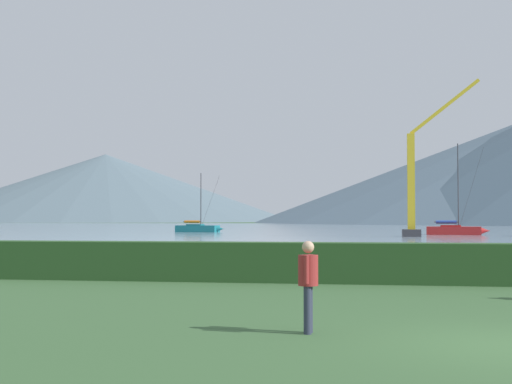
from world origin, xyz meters
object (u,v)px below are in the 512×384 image
sailboat_slip_6 (455,230)px  dock_crane (415,188)px  person_standing_walker (308,279)px  sailboat_slip_1 (198,228)px

sailboat_slip_6 → dock_crane: size_ratio=0.64×
dock_crane → person_standing_walker: bearing=-94.8°
sailboat_slip_1 → person_standing_walker: (23.84, -88.72, 0.38)m
person_standing_walker → dock_crane: 68.44m
sailboat_slip_6 → person_standing_walker: (-10.99, -77.59, 0.34)m
person_standing_walker → sailboat_slip_1: bearing=107.8°
sailboat_slip_1 → dock_crane: (29.57, -20.66, 4.74)m
sailboat_slip_6 → person_standing_walker: 78.37m
sailboat_slip_1 → person_standing_walker: sailboat_slip_1 is taller
sailboat_slip_6 → person_standing_walker: bearing=-90.3°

